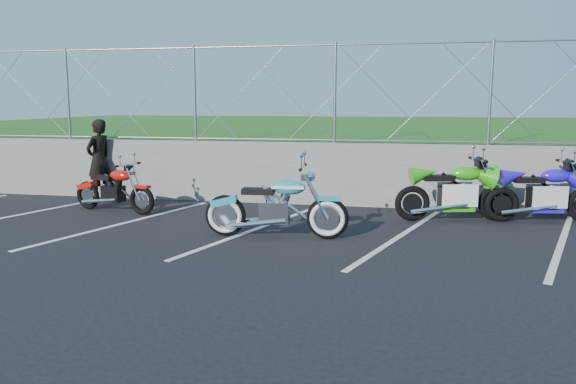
% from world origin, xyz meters
% --- Properties ---
extents(ground, '(90.00, 90.00, 0.00)m').
position_xyz_m(ground, '(0.00, 0.00, 0.00)').
color(ground, black).
rests_on(ground, ground).
extents(retaining_wall, '(30.00, 0.22, 1.30)m').
position_xyz_m(retaining_wall, '(0.00, 3.50, 0.65)').
color(retaining_wall, slate).
rests_on(retaining_wall, ground).
extents(grass_field, '(30.00, 20.00, 1.30)m').
position_xyz_m(grass_field, '(0.00, 13.50, 0.65)').
color(grass_field, '#1F5316').
rests_on(grass_field, ground).
extents(chain_link_fence, '(28.00, 0.03, 2.00)m').
position_xyz_m(chain_link_fence, '(0.00, 3.50, 2.30)').
color(chain_link_fence, gray).
rests_on(chain_link_fence, retaining_wall).
extents(parking_lines, '(18.29, 4.31, 0.01)m').
position_xyz_m(parking_lines, '(1.20, 1.00, 0.00)').
color(parking_lines, silver).
rests_on(parking_lines, ground).
extents(cruiser_turquoise, '(2.30, 0.73, 1.14)m').
position_xyz_m(cruiser_turquoise, '(0.48, 0.49, 0.46)').
color(cruiser_turquoise, black).
rests_on(cruiser_turquoise, ground).
extents(naked_orange, '(1.89, 0.69, 0.96)m').
position_xyz_m(naked_orange, '(-3.07, 1.88, 0.41)').
color(naked_orange, black).
rests_on(naked_orange, ground).
extents(sportbike_green, '(2.12, 0.79, 1.12)m').
position_xyz_m(sportbike_green, '(3.35, 2.39, 0.48)').
color(sportbike_green, black).
rests_on(sportbike_green, ground).
extents(sportbike_blue, '(2.07, 0.74, 1.08)m').
position_xyz_m(sportbike_blue, '(4.90, 2.61, 0.47)').
color(sportbike_blue, black).
rests_on(sportbike_blue, ground).
extents(person_standing, '(0.59, 0.74, 1.75)m').
position_xyz_m(person_standing, '(-4.13, 3.18, 0.88)').
color(person_standing, black).
rests_on(person_standing, ground).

